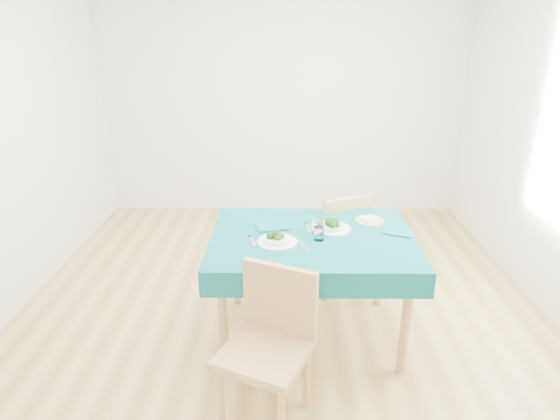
{
  "coord_description": "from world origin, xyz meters",
  "views": [
    {
      "loc": [
        0.04,
        -3.02,
        2.01
      ],
      "look_at": [
        0.0,
        0.0,
        0.85
      ],
      "focal_mm": 30.0,
      "sensor_mm": 36.0,
      "label": 1
    }
  ],
  "objects_px": {
    "bowl_far": "(333,224)",
    "bowl_near": "(277,237)",
    "table": "(311,287)",
    "side_plate": "(369,221)",
    "chair_near": "(264,336)",
    "chair_far": "(335,232)"
  },
  "relations": [
    {
      "from": "bowl_far",
      "to": "bowl_near",
      "type": "bearing_deg",
      "value": -149.73
    },
    {
      "from": "table",
      "to": "side_plate",
      "type": "xyz_separation_m",
      "value": [
        0.41,
        0.26,
        0.38
      ]
    },
    {
      "from": "bowl_far",
      "to": "chair_near",
      "type": "bearing_deg",
      "value": -115.8
    },
    {
      "from": "bowl_near",
      "to": "side_plate",
      "type": "bearing_deg",
      "value": 29.53
    },
    {
      "from": "bowl_near",
      "to": "bowl_far",
      "type": "xyz_separation_m",
      "value": [
        0.37,
        0.22,
        -0.0
      ]
    },
    {
      "from": "side_plate",
      "to": "chair_far",
      "type": "bearing_deg",
      "value": 116.51
    },
    {
      "from": "chair_near",
      "to": "bowl_near",
      "type": "height_order",
      "value": "chair_near"
    },
    {
      "from": "chair_far",
      "to": "side_plate",
      "type": "xyz_separation_m",
      "value": [
        0.2,
        -0.39,
        0.26
      ]
    },
    {
      "from": "table",
      "to": "chair_far",
      "type": "distance_m",
      "value": 0.7
    },
    {
      "from": "chair_near",
      "to": "bowl_near",
      "type": "relative_size",
      "value": 4.2
    },
    {
      "from": "table",
      "to": "side_plate",
      "type": "bearing_deg",
      "value": 31.73
    },
    {
      "from": "bowl_far",
      "to": "side_plate",
      "type": "height_order",
      "value": "bowl_far"
    },
    {
      "from": "chair_near",
      "to": "bowl_far",
      "type": "xyz_separation_m",
      "value": [
        0.42,
        0.88,
        0.26
      ]
    },
    {
      "from": "table",
      "to": "chair_far",
      "type": "height_order",
      "value": "chair_far"
    },
    {
      "from": "table",
      "to": "chair_far",
      "type": "bearing_deg",
      "value": 71.45
    },
    {
      "from": "bowl_far",
      "to": "side_plate",
      "type": "distance_m",
      "value": 0.31
    },
    {
      "from": "chair_near",
      "to": "side_plate",
      "type": "bearing_deg",
      "value": 79.53
    },
    {
      "from": "chair_far",
      "to": "bowl_near",
      "type": "bearing_deg",
      "value": 36.45
    },
    {
      "from": "table",
      "to": "chair_near",
      "type": "height_order",
      "value": "chair_near"
    },
    {
      "from": "chair_far",
      "to": "side_plate",
      "type": "height_order",
      "value": "chair_far"
    },
    {
      "from": "chair_far",
      "to": "bowl_far",
      "type": "bearing_deg",
      "value": 58.89
    },
    {
      "from": "chair_near",
      "to": "side_plate",
      "type": "distance_m",
      "value": 1.26
    }
  ]
}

